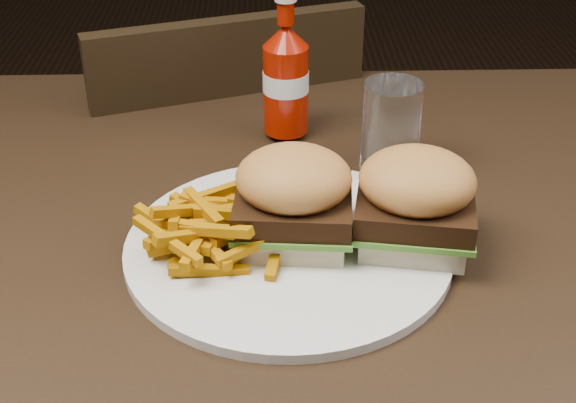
{
  "coord_description": "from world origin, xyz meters",
  "views": [
    {
      "loc": [
        -0.11,
        -0.67,
        1.2
      ],
      "look_at": [
        -0.09,
        -0.03,
        0.8
      ],
      "focal_mm": 50.0,
      "sensor_mm": 36.0,
      "label": 1
    }
  ],
  "objects_px": {
    "ketchup_bottle": "(286,89)",
    "tumbler": "(391,127)",
    "plate": "(288,247)",
    "chair_far": "(208,222)",
    "dining_table": "(380,243)"
  },
  "relations": [
    {
      "from": "ketchup_bottle",
      "to": "tumbler",
      "type": "relative_size",
      "value": 1.06
    },
    {
      "from": "plate",
      "to": "ketchup_bottle",
      "type": "bearing_deg",
      "value": 89.02
    },
    {
      "from": "ketchup_bottle",
      "to": "chair_far",
      "type": "bearing_deg",
      "value": 113.34
    },
    {
      "from": "ketchup_bottle",
      "to": "dining_table",
      "type": "bearing_deg",
      "value": -66.14
    },
    {
      "from": "dining_table",
      "to": "ketchup_bottle",
      "type": "bearing_deg",
      "value": 113.86
    },
    {
      "from": "chair_far",
      "to": "ketchup_bottle",
      "type": "distance_m",
      "value": 0.5
    },
    {
      "from": "dining_table",
      "to": "tumbler",
      "type": "relative_size",
      "value": 11.97
    },
    {
      "from": "chair_far",
      "to": "plate",
      "type": "xyz_separation_m",
      "value": [
        0.12,
        -0.54,
        0.33
      ]
    },
    {
      "from": "dining_table",
      "to": "ketchup_bottle",
      "type": "distance_m",
      "value": 0.24
    },
    {
      "from": "ketchup_bottle",
      "to": "tumbler",
      "type": "xyz_separation_m",
      "value": [
        0.11,
        -0.09,
        -0.01
      ]
    },
    {
      "from": "plate",
      "to": "tumbler",
      "type": "distance_m",
      "value": 0.2
    },
    {
      "from": "tumbler",
      "to": "chair_far",
      "type": "bearing_deg",
      "value": 121.77
    },
    {
      "from": "ketchup_bottle",
      "to": "tumbler",
      "type": "distance_m",
      "value": 0.15
    },
    {
      "from": "chair_far",
      "to": "tumbler",
      "type": "relative_size",
      "value": 3.93
    },
    {
      "from": "chair_far",
      "to": "ketchup_bottle",
      "type": "relative_size",
      "value": 3.7
    }
  ]
}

